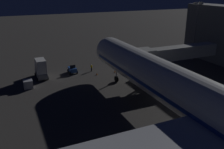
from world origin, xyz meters
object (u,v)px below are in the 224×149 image
object	(u,v)px
cargo_truck_aft	(41,69)
traffic_cone_nose_starboard	(97,74)
traffic_cone_nose_port	(115,71)
jet_bridge	(171,54)
pushback_tug	(72,70)
ground_crew_by_tug	(91,67)
baggage_container_near_belt	(28,84)
apron_floodlight_mast	(196,27)

from	to	relation	value
cargo_truck_aft	traffic_cone_nose_starboard	world-z (taller)	cargo_truck_aft
cargo_truck_aft	traffic_cone_nose_port	bearing A→B (deg)	168.91
jet_bridge	traffic_cone_nose_port	distance (m)	13.55
pushback_tug	traffic_cone_nose_starboard	bearing A→B (deg)	141.72
cargo_truck_aft	ground_crew_by_tug	bearing A→B (deg)	179.05
baggage_container_near_belt	traffic_cone_nose_starboard	xyz separation A→B (m)	(-14.75, -1.48, -0.53)
traffic_cone_nose_starboard	pushback_tug	bearing A→B (deg)	-38.28
jet_bridge	cargo_truck_aft	size ratio (longest dim) A/B	3.75
jet_bridge	baggage_container_near_belt	world-z (taller)	jet_bridge
apron_floodlight_mast	cargo_truck_aft	size ratio (longest dim) A/B	2.98
jet_bridge	apron_floodlight_mast	size ratio (longest dim) A/B	1.26
ground_crew_by_tug	traffic_cone_nose_port	distance (m)	5.52
baggage_container_near_belt	ground_crew_by_tug	distance (m)	15.17
apron_floodlight_mast	pushback_tug	xyz separation A→B (m)	(32.27, -2.69, -8.05)
pushback_tug	traffic_cone_nose_port	bearing A→B (deg)	158.10
pushback_tug	ground_crew_by_tug	world-z (taller)	pushback_tug
traffic_cone_nose_port	traffic_cone_nose_starboard	size ratio (longest dim) A/B	1.00
apron_floodlight_mast	traffic_cone_nose_starboard	xyz separation A→B (m)	(27.70, 0.92, -8.56)
jet_bridge	apron_floodlight_mast	xyz separation A→B (m)	(-15.21, -10.28, 3.04)
pushback_tug	ground_crew_by_tug	xyz separation A→B (m)	(-4.34, 0.67, 0.15)
baggage_container_near_belt	pushback_tug	bearing A→B (deg)	-153.42
cargo_truck_aft	traffic_cone_nose_starboard	xyz separation A→B (m)	(-11.54, 3.12, -1.81)
jet_bridge	ground_crew_by_tug	world-z (taller)	jet_bridge
traffic_cone_nose_port	traffic_cone_nose_starboard	xyz separation A→B (m)	(4.40, 0.00, 0.00)
ground_crew_by_tug	traffic_cone_nose_starboard	world-z (taller)	ground_crew_by_tug
ground_crew_by_tug	traffic_cone_nose_port	xyz separation A→B (m)	(-4.63, 2.94, -0.66)
cargo_truck_aft	pushback_tug	size ratio (longest dim) A/B	1.96
jet_bridge	cargo_truck_aft	distance (m)	27.34
pushback_tug	traffic_cone_nose_starboard	world-z (taller)	pushback_tug
ground_crew_by_tug	traffic_cone_nose_port	bearing A→B (deg)	147.61
pushback_tug	baggage_container_near_belt	world-z (taller)	pushback_tug
cargo_truck_aft	traffic_cone_nose_port	world-z (taller)	cargo_truck_aft
traffic_cone_nose_starboard	jet_bridge	bearing A→B (deg)	143.16
apron_floodlight_mast	traffic_cone_nose_starboard	distance (m)	29.01
jet_bridge	cargo_truck_aft	bearing A→B (deg)	-27.45
cargo_truck_aft	jet_bridge	bearing A→B (deg)	152.55
apron_floodlight_mast	jet_bridge	bearing A→B (deg)	34.06
jet_bridge	traffic_cone_nose_starboard	distance (m)	16.56
pushback_tug	traffic_cone_nose_starboard	size ratio (longest dim) A/B	4.65
jet_bridge	pushback_tug	size ratio (longest dim) A/B	7.35
traffic_cone_nose_port	apron_floodlight_mast	bearing A→B (deg)	-177.74
apron_floodlight_mast	baggage_container_near_belt	xyz separation A→B (m)	(42.45, 2.40, -8.03)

